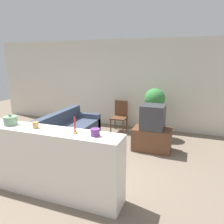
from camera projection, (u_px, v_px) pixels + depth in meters
The scene contains 13 objects.
ground_plane at pixel (61, 176), 4.06m from camera, with size 14.00×14.00×0.00m, color #756656.
wall_back at pixel (120, 84), 6.86m from camera, with size 9.00×0.06×2.70m.
couch at pixel (67, 134), 5.47m from camera, with size 0.85×2.08×0.81m.
tv_stand at pixel (152, 139), 5.18m from camera, with size 0.89×0.54×0.53m.
television at pixel (153, 117), 5.05m from camera, with size 0.54×0.51×0.57m.
wooden_chair at pixel (120, 115), 6.52m from camera, with size 0.44×0.44×0.91m.
plant_stand at pixel (154, 124), 6.03m from camera, with size 0.19×0.19×0.71m.
potted_plant at pixel (155, 99), 5.86m from camera, with size 0.56×0.56×0.65m.
foreground_counter at pixel (42, 161), 3.49m from camera, with size 2.68×0.44×1.08m.
decorative_bowl at pixel (10, 121), 3.53m from camera, with size 0.22×0.22×0.19m.
candle_jar at pixel (36, 125), 3.37m from camera, with size 0.10×0.10×0.10m.
candlestick at pixel (75, 128), 3.13m from camera, with size 0.07×0.07×0.24m.
coffee_tin at pixel (95, 132), 3.03m from camera, with size 0.13×0.13×0.10m.
Camera 1 is at (2.16, -3.10, 2.13)m, focal length 35.00 mm.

